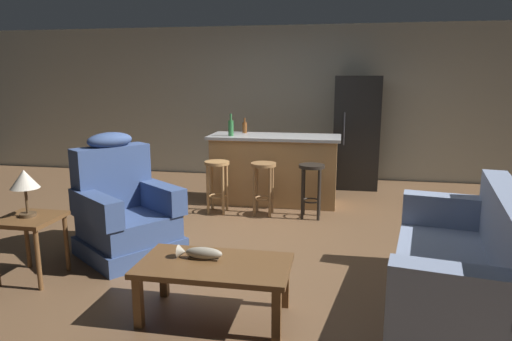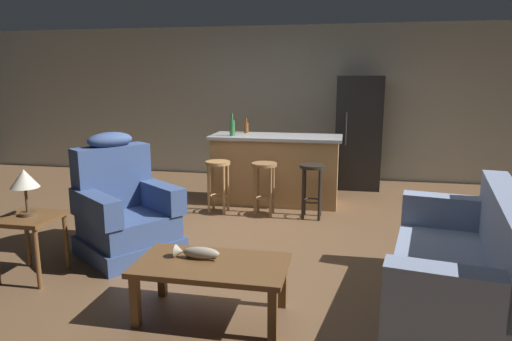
# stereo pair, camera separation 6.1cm
# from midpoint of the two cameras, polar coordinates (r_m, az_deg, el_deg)

# --- Properties ---
(ground_plane) EXTENTS (12.00, 12.00, 0.00)m
(ground_plane) POSITION_cam_midpoint_polar(r_m,az_deg,el_deg) (5.21, 0.48, -7.88)
(ground_plane) COLOR brown
(back_wall) EXTENTS (12.00, 0.05, 2.60)m
(back_wall) POSITION_cam_midpoint_polar(r_m,az_deg,el_deg) (8.02, 4.71, 8.42)
(back_wall) COLOR #B2B2A3
(back_wall) RESTS_ON ground_plane
(coffee_table) EXTENTS (1.10, 0.60, 0.42)m
(coffee_table) POSITION_cam_midpoint_polar(r_m,az_deg,el_deg) (3.40, -5.06, -12.28)
(coffee_table) COLOR brown
(coffee_table) RESTS_ON ground_plane
(fish_figurine) EXTENTS (0.34, 0.10, 0.10)m
(fish_figurine) POSITION_cam_midpoint_polar(r_m,az_deg,el_deg) (3.45, -6.90, -10.18)
(fish_figurine) COLOR #4C3823
(fish_figurine) RESTS_ON coffee_table
(couch) EXTENTS (1.16, 2.02, 0.94)m
(couch) POSITION_cam_midpoint_polar(r_m,az_deg,el_deg) (3.73, 24.85, -11.54)
(couch) COLOR #8493B2
(couch) RESTS_ON ground_plane
(recliner_near_lamp) EXTENTS (1.18, 1.18, 1.20)m
(recliner_near_lamp) POSITION_cam_midpoint_polar(r_m,az_deg,el_deg) (4.74, -15.81, -4.96)
(recliner_near_lamp) COLOR #384C7A
(recliner_near_lamp) RESTS_ON ground_plane
(end_table) EXTENTS (0.48, 0.48, 0.56)m
(end_table) POSITION_cam_midpoint_polar(r_m,az_deg,el_deg) (4.44, -26.05, -6.35)
(end_table) COLOR brown
(end_table) RESTS_ON ground_plane
(table_lamp) EXTENTS (0.24, 0.24, 0.41)m
(table_lamp) POSITION_cam_midpoint_polar(r_m,az_deg,el_deg) (4.36, -26.60, -1.16)
(table_lamp) COLOR #4C3823
(table_lamp) RESTS_ON end_table
(kitchen_island) EXTENTS (1.80, 0.70, 0.95)m
(kitchen_island) POSITION_cam_midpoint_polar(r_m,az_deg,el_deg) (6.37, 2.75, 0.18)
(kitchen_island) COLOR #AD7F4C
(kitchen_island) RESTS_ON ground_plane
(bar_stool_left) EXTENTS (0.32, 0.32, 0.68)m
(bar_stool_left) POSITION_cam_midpoint_polar(r_m,az_deg,el_deg) (5.91, -4.46, -0.82)
(bar_stool_left) COLOR #A87A47
(bar_stool_left) RESTS_ON ground_plane
(bar_stool_middle) EXTENTS (0.32, 0.32, 0.68)m
(bar_stool_middle) POSITION_cam_midpoint_polar(r_m,az_deg,el_deg) (5.77, 1.34, -1.08)
(bar_stool_middle) COLOR olive
(bar_stool_middle) RESTS_ON ground_plane
(bar_stool_right) EXTENTS (0.32, 0.32, 0.68)m
(bar_stool_right) POSITION_cam_midpoint_polar(r_m,az_deg,el_deg) (5.70, 7.35, -1.33)
(bar_stool_right) COLOR black
(bar_stool_right) RESTS_ON ground_plane
(refrigerator) EXTENTS (0.70, 0.69, 1.76)m
(refrigerator) POSITION_cam_midpoint_polar(r_m,az_deg,el_deg) (7.43, 12.88, 4.67)
(refrigerator) COLOR black
(refrigerator) RESTS_ON ground_plane
(bottle_tall_green) EXTENTS (0.07, 0.07, 0.22)m
(bottle_tall_green) POSITION_cam_midpoint_polar(r_m,az_deg,el_deg) (6.56, -0.97, 5.42)
(bottle_tall_green) COLOR brown
(bottle_tall_green) RESTS_ON kitchen_island
(bottle_short_amber) EXTENTS (0.07, 0.07, 0.30)m
(bottle_short_amber) POSITION_cam_midpoint_polar(r_m,az_deg,el_deg) (6.26, -2.71, 5.40)
(bottle_short_amber) COLOR #2D6B38
(bottle_short_amber) RESTS_ON kitchen_island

